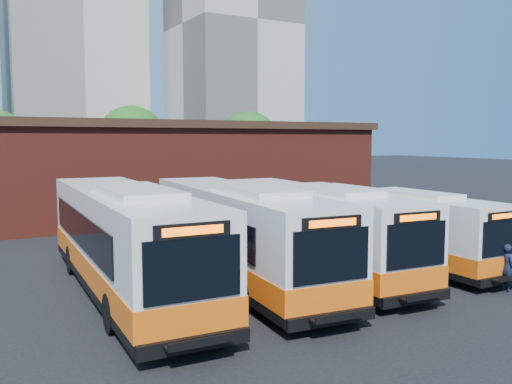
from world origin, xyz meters
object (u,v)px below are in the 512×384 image
bus_mideast (311,231)px  transit_worker (507,267)px  bus_midwest (239,236)px  bus_west (126,244)px  bus_east (391,228)px

bus_mideast → transit_worker: bearing=-51.1°
bus_midwest → bus_mideast: (3.30, 0.01, -0.07)m
bus_west → transit_worker: size_ratio=8.44×
bus_west → transit_worker: bearing=-25.9°
bus_west → transit_worker: (11.54, -6.29, -0.88)m
bus_midwest → bus_east: size_ratio=1.17×
bus_west → bus_east: (11.39, -0.74, -0.29)m
bus_mideast → bus_west: bearing=-178.4°
bus_west → bus_mideast: bearing=-0.1°
bus_west → bus_east: bearing=-1.1°
bus_mideast → transit_worker: 7.23m
bus_mideast → bus_east: bus_mideast is taller
bus_mideast → transit_worker: size_ratio=7.82×
bus_east → transit_worker: bus_east is taller
bus_midwest → bus_west: bearing=-180.0°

